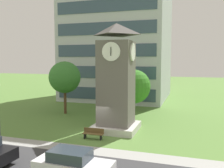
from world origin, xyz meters
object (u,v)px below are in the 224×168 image
Objects in this scene: park_bench at (93,133)px; parked_car_white at (73,165)px; tree_streetside at (133,87)px; tree_by_building at (134,83)px; clock_tower at (116,84)px; tree_near_tower at (65,77)px.

parked_car_white is (1.65, -7.05, 0.40)m from park_bench.
tree_streetside is at bearing 78.52° from park_bench.
tree_streetside is at bearing 90.10° from parked_car_white.
tree_by_building is at bearing 102.11° from tree_streetside.
park_bench is 12.81m from tree_by_building.
clock_tower is 10.72m from parked_car_white.
tree_near_tower reaches higher than tree_streetside.
clock_tower reaches higher than park_bench.
tree_near_tower is at bearing 119.73° from parked_car_white.
tree_near_tower is (-7.75, -4.17, 0.84)m from tree_by_building.
tree_by_building reaches higher than park_bench.
clock_tower is 5.13m from park_bench.
clock_tower reaches higher than tree_streetside.
clock_tower is at bearing -87.30° from tree_by_building.
clock_tower is 9.40m from tree_by_building.
parked_car_white is at bearing -87.14° from tree_by_building.
clock_tower is at bearing 69.76° from park_bench.
tree_streetside is (1.62, 7.98, 3.21)m from park_bench.
clock_tower reaches higher than tree_near_tower.
park_bench is 0.34× the size of tree_by_building.
parked_car_white is at bearing -86.99° from clock_tower.
parked_car_white is at bearing -60.27° from tree_near_tower.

